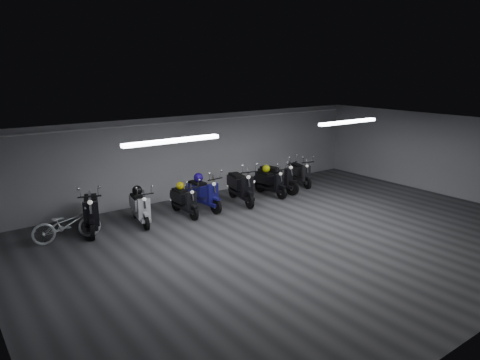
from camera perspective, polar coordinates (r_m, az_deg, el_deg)
floor at (r=11.84m, az=7.21°, el=-7.40°), size 14.00×10.00×0.01m
ceiling at (r=11.12m, az=7.67°, el=6.18°), size 14.00×10.00×0.01m
back_wall at (r=15.31m, az=-5.54°, el=3.16°), size 14.00×0.01×2.80m
right_wall at (r=16.90m, az=24.99°, el=2.93°), size 0.01×10.00×2.80m
fluor_strip_left at (r=10.19m, az=-8.71°, el=5.03°), size 2.40×0.18×0.08m
fluor_strip_right at (r=13.98m, az=13.80°, el=7.30°), size 2.40×0.18×0.08m
conduit at (r=15.05m, az=-5.49°, el=7.67°), size 13.60×0.05×0.05m
scooter_0 at (r=12.61m, az=-18.72°, el=-3.20°), size 1.21×2.04×1.44m
scooter_2 at (r=12.85m, az=-12.80°, el=-2.87°), size 0.82×1.77×1.27m
scooter_3 at (r=13.36m, az=-7.22°, el=-2.05°), size 0.56×1.64×1.22m
scooter_4 at (r=13.84m, az=-4.74°, el=-1.11°), size 0.80×1.88×1.36m
scooter_5 at (r=14.44m, az=0.11°, el=-0.18°), size 1.03×2.06×1.46m
scooter_7 at (r=15.34m, az=3.98°, el=0.28°), size 0.64×1.72×1.27m
scooter_8 at (r=15.74m, az=4.82°, el=0.95°), size 1.14×2.03×1.44m
scooter_9 at (r=16.79m, az=7.79°, el=1.37°), size 0.95×1.76×1.24m
bicycle at (r=12.21m, az=-21.54°, el=-4.90°), size 1.74×0.75×1.09m
helmet_0 at (r=12.99m, az=-13.14°, el=-1.33°), size 0.29×0.29×0.29m
helmet_1 at (r=15.45m, az=3.41°, el=1.48°), size 0.27×0.27×0.27m
helmet_2 at (r=13.96m, az=-5.41°, el=0.32°), size 0.29×0.29×0.29m
helmet_3 at (r=13.48m, az=-7.73°, el=-0.73°), size 0.25×0.25×0.25m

